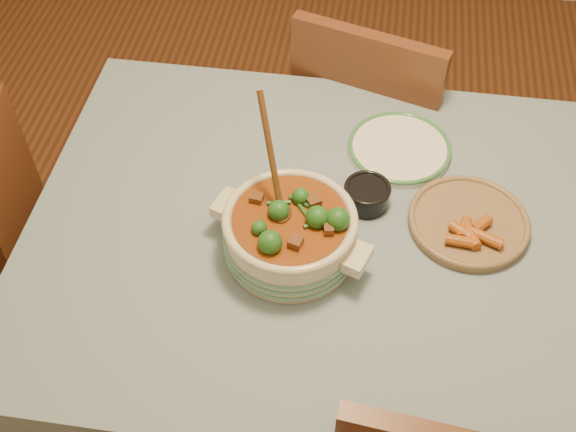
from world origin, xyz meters
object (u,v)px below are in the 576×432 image
Objects in this scene: condiment_bowl at (367,194)px; chair_far at (372,123)px; stew_casserole at (290,230)px; fried_plate at (469,220)px; dining_table at (387,261)px; white_plate at (399,148)px.

chair_far is (-0.00, 0.54, -0.26)m from condiment_bowl.
chair_far is at bearing 77.67° from stew_casserole.
chair_far is (-0.24, 0.57, -0.25)m from fried_plate.
condiment_bowl is 0.14× the size of chair_far.
fried_plate is (0.24, -0.04, -0.01)m from condiment_bowl.
stew_casserole reaches higher than dining_table.
chair_far is (-0.07, 0.35, -0.24)m from white_plate.
chair_far is at bearing 101.65° from white_plate.
fried_plate is at bearing -52.57° from white_plate.
white_plate is (0.00, 0.28, 0.10)m from dining_table.
dining_table is 5.07× the size of white_plate.
condiment_bowl is at bearing 171.60° from fried_plate.
stew_casserole is 2.80× the size of condiment_bowl.
condiment_bowl is 0.60m from chair_far.
condiment_bowl is (0.16, 0.17, -0.04)m from stew_casserole.
condiment_bowl is (-0.07, 0.10, 0.12)m from dining_table.
stew_casserole is 0.23m from condiment_bowl.
stew_casserole is at bearing -162.07° from dining_table.
condiment_bowl reaches higher than fried_plate.
fried_plate is at bearing 18.55° from stew_casserole.
chair_far is at bearing 112.81° from fried_plate.
white_plate is (0.23, 0.35, -0.06)m from stew_casserole.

